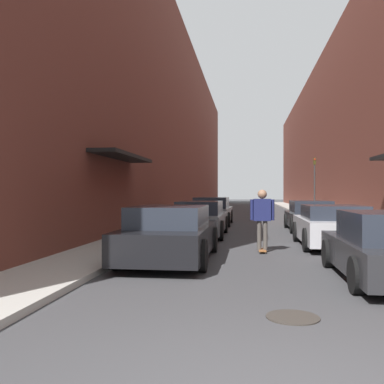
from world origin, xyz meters
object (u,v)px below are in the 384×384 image
at_px(parked_car_right_2, 310,216).
at_px(traffic_light, 315,180).
at_px(skateboarder, 262,214).
at_px(parked_car_right_1, 333,226).
at_px(parked_car_left_0, 171,234).
at_px(manhole_cover, 293,317).
at_px(parked_car_left_2, 212,211).
at_px(parked_car_left_1, 200,219).

height_order(parked_car_right_2, traffic_light, traffic_light).
xyz_separation_m(skateboarder, traffic_light, (4.00, 17.28, 1.40)).
distance_m(parked_car_right_1, skateboarder, 2.62).
relative_size(parked_car_left_0, manhole_cover, 6.77).
bearing_deg(parked_car_right_1, manhole_cover, -104.38).
bearing_deg(parked_car_right_1, parked_car_left_0, -144.17).
distance_m(parked_car_left_2, parked_car_right_1, 9.42).
bearing_deg(parked_car_left_1, skateboarder, -62.06).
bearing_deg(parked_car_left_2, parked_car_left_1, -89.58).
relative_size(parked_car_left_1, parked_car_right_2, 1.07).
bearing_deg(parked_car_right_2, parked_car_left_2, 146.60).
bearing_deg(manhole_cover, parked_car_left_2, 98.55).
relative_size(parked_car_left_0, skateboarder, 2.75).
bearing_deg(parked_car_left_1, traffic_light, 64.97).
height_order(parked_car_right_1, parked_car_right_2, parked_car_right_2).
distance_m(parked_car_left_1, manhole_cover, 10.54).
bearing_deg(parked_car_left_2, traffic_light, 50.38).
bearing_deg(manhole_cover, traffic_light, 80.78).
bearing_deg(parked_car_left_0, manhole_cover, -61.37).
xyz_separation_m(parked_car_left_1, parked_car_right_1, (4.31, -2.65, -0.02)).
distance_m(parked_car_left_0, traffic_light, 20.09).
relative_size(parked_car_left_2, traffic_light, 1.25).
distance_m(parked_car_left_2, traffic_light, 9.89).
height_order(parked_car_right_2, manhole_cover, parked_car_right_2).
height_order(skateboarder, manhole_cover, skateboarder).
bearing_deg(skateboarder, parked_car_left_2, 102.70).
distance_m(parked_car_right_2, skateboarder, 7.23).
bearing_deg(traffic_light, parked_car_left_2, -129.62).
bearing_deg(parked_car_left_1, parked_car_left_0, -90.68).
distance_m(parked_car_left_0, parked_car_right_1, 5.40).
xyz_separation_m(parked_car_left_1, skateboarder, (2.16, -4.08, 0.42)).
distance_m(parked_car_left_0, parked_car_left_2, 11.51).
height_order(parked_car_left_1, parked_car_right_2, parked_car_left_1).
height_order(parked_car_left_0, parked_car_right_1, parked_car_left_0).
relative_size(parked_car_right_1, skateboarder, 2.39).
bearing_deg(manhole_cover, skateboarder, 91.79).
relative_size(parked_car_left_0, parked_car_right_1, 1.15).
bearing_deg(manhole_cover, parked_car_left_0, 118.63).
bearing_deg(parked_car_left_1, parked_car_right_1, -31.58).
bearing_deg(traffic_light, parked_car_right_2, -99.60).
bearing_deg(manhole_cover, parked_car_right_1, 75.62).
relative_size(parked_car_left_0, traffic_light, 1.24).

